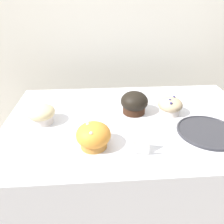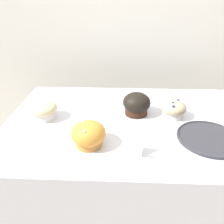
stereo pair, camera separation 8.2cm
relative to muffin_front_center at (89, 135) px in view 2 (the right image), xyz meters
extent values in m
cube|color=beige|center=(0.16, 0.76, -0.06)|extent=(3.20, 0.10, 1.80)
cube|color=silver|center=(0.16, 0.16, -0.50)|extent=(1.00, 0.64, 0.92)
cylinder|color=#C6833A|center=(0.00, 0.00, -0.02)|extent=(0.09, 0.09, 0.05)
ellipsoid|color=orange|center=(0.00, 0.00, 0.01)|extent=(0.11, 0.11, 0.08)
sphere|color=white|center=(-0.01, -0.03, 0.04)|extent=(0.01, 0.01, 0.01)
sphere|color=white|center=(-0.02, 0.01, 0.04)|extent=(0.01, 0.01, 0.01)
cylinder|color=#331D11|center=(0.17, 0.22, -0.01)|extent=(0.09, 0.09, 0.05)
ellipsoid|color=black|center=(0.17, 0.22, 0.01)|extent=(0.11, 0.11, 0.08)
cylinder|color=white|center=(-0.20, 0.16, -0.02)|extent=(0.08, 0.08, 0.04)
ellipsoid|color=beige|center=(-0.20, 0.16, 0.00)|extent=(0.10, 0.10, 0.05)
cylinder|color=silver|center=(0.31, 0.20, -0.02)|extent=(0.08, 0.08, 0.04)
ellipsoid|color=tan|center=(0.31, 0.20, 0.00)|extent=(0.10, 0.10, 0.06)
sphere|color=navy|center=(0.30, 0.17, 0.02)|extent=(0.01, 0.01, 0.01)
sphere|color=navy|center=(0.33, 0.21, 0.03)|extent=(0.01, 0.01, 0.01)
sphere|color=navy|center=(0.30, 0.18, 0.03)|extent=(0.01, 0.01, 0.01)
cylinder|color=#2D2D33|center=(0.41, 0.05, -0.04)|extent=(0.22, 0.22, 0.01)
torus|color=#2D2D33|center=(0.41, 0.05, -0.03)|extent=(0.22, 0.22, 0.01)
cube|color=white|center=(0.15, -0.04, -0.01)|extent=(0.05, 0.03, 0.06)
cube|color=silver|center=(0.14, -0.06, -0.01)|extent=(0.05, 0.03, 0.06)
camera|label=1|loc=(0.02, -0.57, 0.40)|focal=35.00mm
camera|label=2|loc=(0.10, -0.57, 0.40)|focal=35.00mm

